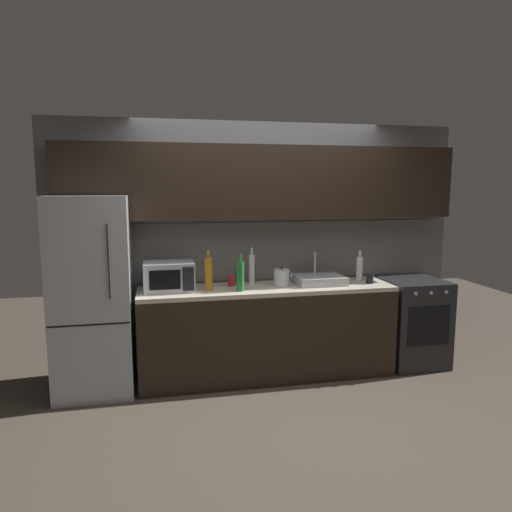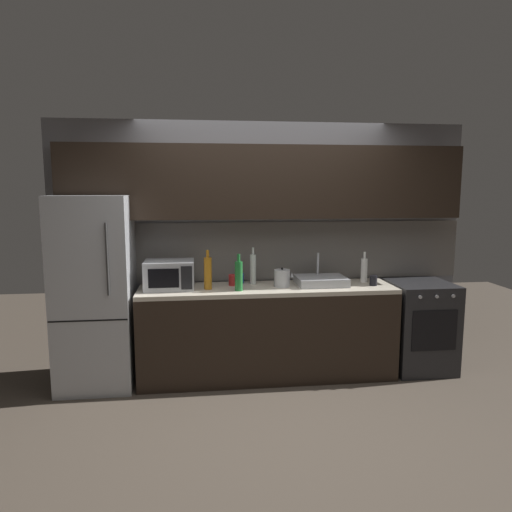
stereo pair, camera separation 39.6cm
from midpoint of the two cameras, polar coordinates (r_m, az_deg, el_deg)
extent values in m
plane|color=#4C4238|center=(4.05, 6.25, -18.98)|extent=(10.00, 10.00, 0.00)
cube|color=slate|center=(4.91, 3.02, 1.23)|extent=(4.20, 0.10, 2.50)
cube|color=slate|center=(4.87, 3.13, 0.57)|extent=(4.20, 0.01, 0.60)
cube|color=black|center=(4.66, 3.56, 8.85)|extent=(3.87, 0.34, 0.70)
cube|color=black|center=(4.70, 3.80, -9.34)|extent=(2.46, 0.60, 0.86)
cube|color=beige|center=(4.59, 3.85, -3.98)|extent=(2.46, 0.60, 0.04)
cube|color=#ADAFB5|center=(4.57, -16.47, -4.21)|extent=(0.68, 0.66, 1.78)
cube|color=black|center=(4.30, -17.09, -7.49)|extent=(0.67, 0.00, 0.01)
cylinder|color=#333333|center=(4.14, -14.90, -0.42)|extent=(0.02, 0.02, 0.62)
cube|color=#232326|center=(5.22, 21.19, -7.89)|extent=(0.60, 0.60, 0.90)
cube|color=black|center=(4.95, 22.88, -8.31)|extent=(0.45, 0.01, 0.40)
cylinder|color=#B2B2B7|center=(4.78, 21.43, -4.65)|extent=(0.03, 0.02, 0.03)
cylinder|color=#B2B2B7|center=(4.86, 23.15, -4.54)|extent=(0.03, 0.02, 0.03)
cylinder|color=#B2B2B7|center=(4.95, 24.81, -4.43)|extent=(0.03, 0.02, 0.03)
cube|color=#A8AAAF|center=(4.50, -7.93, -2.27)|extent=(0.46, 0.34, 0.27)
cube|color=black|center=(4.33, -8.51, -2.70)|extent=(0.28, 0.01, 0.18)
cube|color=black|center=(4.33, -5.77, -2.65)|extent=(0.10, 0.01, 0.22)
cube|color=#ADAFB5|center=(4.73, 10.22, -2.97)|extent=(0.48, 0.38, 0.08)
cylinder|color=silver|center=(4.83, 9.80, -0.92)|extent=(0.02, 0.02, 0.22)
cylinder|color=#B7BABF|center=(4.59, 5.63, -2.69)|extent=(0.15, 0.15, 0.17)
sphere|color=black|center=(4.57, 5.64, -1.53)|extent=(0.02, 0.02, 0.02)
cone|color=#B7BABF|center=(4.60, 6.80, -2.25)|extent=(0.03, 0.03, 0.05)
cylinder|color=#1E6B2D|center=(4.38, 0.49, -2.45)|extent=(0.07, 0.07, 0.27)
cylinder|color=#1E6B2D|center=(4.35, 0.50, -0.23)|extent=(0.03, 0.03, 0.07)
cylinder|color=silver|center=(4.68, 2.06, -1.62)|extent=(0.06, 0.06, 0.30)
cylinder|color=silver|center=(4.65, 2.07, 0.59)|extent=(0.02, 0.02, 0.07)
cylinder|color=silver|center=(4.94, 15.13, -1.69)|extent=(0.07, 0.07, 0.24)
cylinder|color=silver|center=(4.92, 15.20, 0.09)|extent=(0.03, 0.03, 0.07)
cylinder|color=#B27019|center=(4.45, -3.28, -2.13)|extent=(0.07, 0.07, 0.30)
cylinder|color=#B27019|center=(4.42, -3.30, 0.25)|extent=(0.03, 0.03, 0.07)
cylinder|color=#234299|center=(4.74, 0.43, -2.70)|extent=(0.08, 0.08, 0.10)
cylinder|color=#A82323|center=(4.62, -0.41, -2.94)|extent=(0.07, 0.07, 0.11)
cylinder|color=black|center=(4.81, 16.25, -2.86)|extent=(0.07, 0.07, 0.10)
camera|label=1|loc=(0.20, -87.49, 0.37)|focal=33.25mm
camera|label=2|loc=(0.20, 92.51, -0.37)|focal=33.25mm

